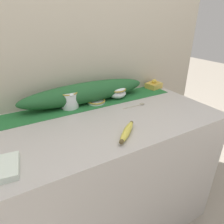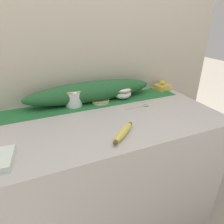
% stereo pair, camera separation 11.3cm
% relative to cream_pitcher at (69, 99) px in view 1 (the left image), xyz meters
% --- Properties ---
extents(ground_plane, '(12.00, 12.00, 0.00)m').
position_rel_cream_pitcher_xyz_m(ground_plane, '(0.13, -0.24, -0.94)').
color(ground_plane, gray).
extents(countertop, '(1.37, 0.70, 0.88)m').
position_rel_cream_pitcher_xyz_m(countertop, '(0.13, -0.24, -0.50)').
color(countertop, '#B7B2AD').
rests_on(countertop, ground_plane).
extents(back_wall, '(2.17, 0.04, 2.40)m').
position_rel_cream_pitcher_xyz_m(back_wall, '(0.13, 0.13, 0.26)').
color(back_wall, '#B7AD99').
rests_on(back_wall, ground_plane).
extents(table_runner, '(1.26, 0.20, 0.00)m').
position_rel_cream_pitcher_xyz_m(table_runner, '(0.13, -0.00, -0.06)').
color(table_runner, '#236B33').
rests_on(table_runner, countertop).
extents(cream_pitcher, '(0.11, 0.13, 0.11)m').
position_rel_cream_pitcher_xyz_m(cream_pitcher, '(0.00, 0.00, 0.00)').
color(cream_pitcher, white).
rests_on(cream_pitcher, countertop).
extents(sugar_bowl, '(0.13, 0.13, 0.10)m').
position_rel_cream_pitcher_xyz_m(sugar_bowl, '(0.36, -0.00, -0.01)').
color(sugar_bowl, white).
rests_on(sugar_bowl, countertop).
extents(small_dish, '(0.13, 0.13, 0.02)m').
position_rel_cream_pitcher_xyz_m(small_dish, '(0.18, -0.01, -0.05)').
color(small_dish, white).
rests_on(small_dish, countertop).
extents(banana, '(0.18, 0.16, 0.04)m').
position_rel_cream_pitcher_xyz_m(banana, '(0.14, -0.46, -0.04)').
color(banana, '#DBCC4C').
rests_on(banana, countertop).
extents(spoon, '(0.17, 0.03, 0.01)m').
position_rel_cream_pitcher_xyz_m(spoon, '(0.43, -0.19, -0.06)').
color(spoon, '#A89E89').
rests_on(spoon, countertop).
extents(gift_box, '(0.13, 0.12, 0.07)m').
position_rel_cream_pitcher_xyz_m(gift_box, '(0.73, 0.03, -0.03)').
color(gift_box, gold).
rests_on(gift_box, countertop).
extents(poinsettia_garland, '(0.90, 0.15, 0.14)m').
position_rel_cream_pitcher_xyz_m(poinsettia_garland, '(0.14, 0.03, 0.01)').
color(poinsettia_garland, '#235B2D').
rests_on(poinsettia_garland, countertop).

